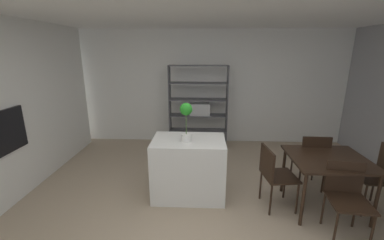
# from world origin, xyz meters

# --- Properties ---
(ground_plane) EXTENTS (9.13, 9.13, 0.00)m
(ground_plane) POSITION_xyz_m (0.00, 0.00, 0.00)
(ground_plane) COLOR tan
(ceiling_slab) EXTENTS (6.64, 6.05, 0.06)m
(ceiling_slab) POSITION_xyz_m (0.00, 0.00, 2.62)
(ceiling_slab) COLOR white
(ceiling_slab) RESTS_ON ground_plane
(back_partition) EXTENTS (6.64, 0.06, 2.59)m
(back_partition) POSITION_xyz_m (0.00, 3.00, 1.30)
(back_partition) COLOR white
(back_partition) RESTS_ON ground_plane
(built_in_oven) EXTENTS (0.06, 0.61, 0.60)m
(built_in_oven) POSITION_xyz_m (-2.63, 0.33, 1.07)
(built_in_oven) COLOR black
(built_in_oven) RESTS_ON ground_plane
(kitchen_island) EXTENTS (1.05, 0.71, 0.89)m
(kitchen_island) POSITION_xyz_m (-0.17, 0.60, 0.44)
(kitchen_island) COLOR white
(kitchen_island) RESTS_ON ground_plane
(potted_plant_on_island) EXTENTS (0.17, 0.17, 0.55)m
(potted_plant_on_island) POSITION_xyz_m (-0.20, 0.54, 1.23)
(potted_plant_on_island) COLOR white
(potted_plant_on_island) RESTS_ON kitchen_island
(open_bookshelf) EXTENTS (1.28, 0.31, 1.83)m
(open_bookshelf) POSITION_xyz_m (-0.10, 2.59, 0.84)
(open_bookshelf) COLOR #4C4C51
(open_bookshelf) RESTS_ON ground_plane
(dining_table) EXTENTS (0.99, 0.91, 0.75)m
(dining_table) POSITION_xyz_m (1.71, 0.35, 0.67)
(dining_table) COLOR black
(dining_table) RESTS_ON ground_plane
(dining_chair_island_side) EXTENTS (0.48, 0.49, 0.88)m
(dining_chair_island_side) POSITION_xyz_m (1.00, 0.34, 0.54)
(dining_chair_island_side) COLOR black
(dining_chair_island_side) RESTS_ON ground_plane
(dining_chair_near) EXTENTS (0.48, 0.50, 0.87)m
(dining_chair_near) POSITION_xyz_m (1.72, -0.13, 0.53)
(dining_chair_near) COLOR black
(dining_chair_near) RESTS_ON ground_plane
(dining_chair_far) EXTENTS (0.42, 0.45, 0.92)m
(dining_chair_far) POSITION_xyz_m (1.71, 0.83, 0.55)
(dining_chair_far) COLOR black
(dining_chair_far) RESTS_ON ground_plane
(dining_chair_window_side) EXTENTS (0.42, 0.45, 0.91)m
(dining_chair_window_side) POSITION_xyz_m (2.42, 0.35, 0.56)
(dining_chair_window_side) COLOR black
(dining_chair_window_side) RESTS_ON ground_plane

